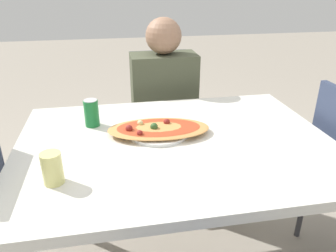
% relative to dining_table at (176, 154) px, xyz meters
% --- Properties ---
extents(dining_table, '(1.32, 0.98, 0.75)m').
position_rel_dining_table_xyz_m(dining_table, '(0.00, 0.00, 0.00)').
color(dining_table, silver).
rests_on(dining_table, ground_plane).
extents(chair_far_seated, '(0.40, 0.40, 0.93)m').
position_rel_dining_table_xyz_m(chair_far_seated, '(0.07, 0.82, -0.16)').
color(chair_far_seated, '#2D3851').
rests_on(chair_far_seated, ground_plane).
extents(person_seated, '(0.40, 0.25, 1.17)m').
position_rel_dining_table_xyz_m(person_seated, '(0.07, 0.70, 0.01)').
color(person_seated, '#2D2D38').
rests_on(person_seated, ground_plane).
extents(pizza_main, '(0.46, 0.27, 0.06)m').
position_rel_dining_table_xyz_m(pizza_main, '(-0.06, 0.08, 0.09)').
color(pizza_main, white).
rests_on(pizza_main, dining_table).
extents(soda_can, '(0.07, 0.07, 0.12)m').
position_rel_dining_table_xyz_m(soda_can, '(-0.35, 0.22, 0.13)').
color(soda_can, '#197233').
rests_on(soda_can, dining_table).
extents(drink_glass, '(0.07, 0.07, 0.11)m').
position_rel_dining_table_xyz_m(drink_glass, '(-0.46, -0.22, 0.12)').
color(drink_glass, '#E0DB7F').
rests_on(drink_glass, dining_table).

